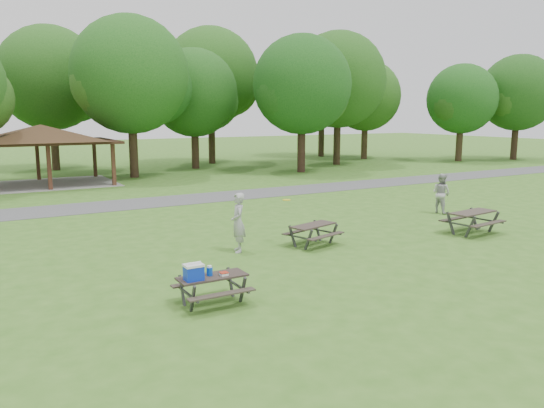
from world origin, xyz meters
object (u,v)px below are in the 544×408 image
(picnic_table_middle, at_px, (313,229))
(frisbee_thrower, at_px, (238,223))
(frisbee_catcher, at_px, (441,193))
(picnic_table_near, at_px, (206,279))

(picnic_table_middle, height_order, frisbee_thrower, frisbee_thrower)
(picnic_table_middle, distance_m, frisbee_thrower, 2.68)
(frisbee_thrower, relative_size, frisbee_catcher, 1.08)
(picnic_table_middle, xyz_separation_m, frisbee_thrower, (-2.60, 0.48, 0.42))
(picnic_table_middle, height_order, frisbee_catcher, frisbee_catcher)
(picnic_table_near, bearing_deg, frisbee_thrower, 54.84)
(picnic_table_near, height_order, frisbee_thrower, frisbee_thrower)
(picnic_table_near, height_order, picnic_table_middle, picnic_table_near)
(frisbee_thrower, bearing_deg, picnic_table_near, -17.50)
(picnic_table_near, bearing_deg, picnic_table_middle, 32.97)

